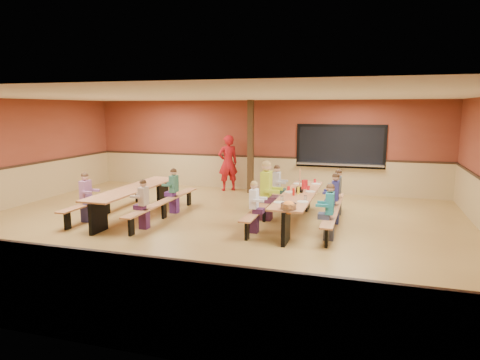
% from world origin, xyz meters
% --- Properties ---
extents(ground, '(12.00, 12.00, 0.00)m').
position_xyz_m(ground, '(0.00, 0.00, 0.00)').
color(ground, olive).
rests_on(ground, ground).
extents(room_envelope, '(12.04, 10.04, 3.02)m').
position_xyz_m(room_envelope, '(0.00, 0.00, 0.69)').
color(room_envelope, brown).
rests_on(room_envelope, ground).
extents(kitchen_pass_through, '(2.78, 0.28, 1.38)m').
position_xyz_m(kitchen_pass_through, '(2.60, 4.96, 1.49)').
color(kitchen_pass_through, black).
rests_on(kitchen_pass_through, ground).
extents(structural_post, '(0.18, 0.18, 3.00)m').
position_xyz_m(structural_post, '(-0.20, 4.40, 1.50)').
color(structural_post, '#322110').
rests_on(structural_post, ground).
extents(cafeteria_table_main, '(1.91, 3.70, 0.74)m').
position_xyz_m(cafeteria_table_main, '(1.93, 1.00, 0.53)').
color(cafeteria_table_main, '#B97549').
rests_on(cafeteria_table_main, ground).
extents(cafeteria_table_second, '(1.91, 3.70, 0.74)m').
position_xyz_m(cafeteria_table_second, '(-2.21, 0.55, 0.53)').
color(cafeteria_table_second, '#B97549').
rests_on(cafeteria_table_second, ground).
extents(seated_child_white_left, '(0.34, 0.28, 1.15)m').
position_xyz_m(seated_child_white_left, '(1.11, -0.01, 0.57)').
color(seated_child_white_left, white).
rests_on(seated_child_white_left, ground).
extents(seated_adult_yellow, '(0.48, 0.40, 1.45)m').
position_xyz_m(seated_adult_yellow, '(1.11, 1.15, 0.72)').
color(seated_adult_yellow, '#B4CF28').
rests_on(seated_adult_yellow, ground).
extents(seated_child_grey_left, '(0.36, 0.30, 1.20)m').
position_xyz_m(seated_child_grey_left, '(1.11, 2.38, 0.60)').
color(seated_child_grey_left, '#B5B5B5').
rests_on(seated_child_grey_left, ground).
extents(seated_child_teal_right, '(0.36, 0.29, 1.18)m').
position_xyz_m(seated_child_teal_right, '(2.76, -0.07, 0.59)').
color(seated_child_teal_right, teal).
rests_on(seated_child_teal_right, ground).
extents(seated_child_navy_right, '(0.37, 0.30, 1.20)m').
position_xyz_m(seated_child_navy_right, '(2.76, 1.31, 0.60)').
color(seated_child_navy_right, navy).
rests_on(seated_child_navy_right, ground).
extents(seated_child_char_right, '(0.35, 0.29, 1.17)m').
position_xyz_m(seated_child_char_right, '(2.76, 2.22, 0.58)').
color(seated_child_char_right, '#4B5356').
rests_on(seated_child_char_right, ground).
extents(seated_child_purple_sec, '(0.36, 0.30, 1.19)m').
position_xyz_m(seated_child_purple_sec, '(-3.03, -0.29, 0.60)').
color(seated_child_purple_sec, '#9C6292').
rests_on(seated_child_purple_sec, ground).
extents(seated_child_green_sec, '(0.35, 0.29, 1.17)m').
position_xyz_m(seated_child_green_sec, '(-1.38, 1.15, 0.58)').
color(seated_child_green_sec, '#336A55').
rests_on(seated_child_green_sec, ground).
extents(seated_child_tan_sec, '(0.33, 0.27, 1.13)m').
position_xyz_m(seated_child_tan_sec, '(-1.38, -0.43, 0.56)').
color(seated_child_tan_sec, '#BCA595').
rests_on(seated_child_tan_sec, ground).
extents(standing_woman, '(0.81, 0.77, 1.86)m').
position_xyz_m(standing_woman, '(-1.03, 4.55, 0.93)').
color(standing_woman, '#B1141A').
rests_on(standing_woman, ground).
extents(punch_pitcher, '(0.16, 0.16, 0.22)m').
position_xyz_m(punch_pitcher, '(1.97, 1.67, 0.85)').
color(punch_pitcher, red).
rests_on(punch_pitcher, cafeteria_table_main).
extents(chip_bowl, '(0.32, 0.32, 0.15)m').
position_xyz_m(chip_bowl, '(2.00, -0.65, 0.81)').
color(chip_bowl, orange).
rests_on(chip_bowl, cafeteria_table_main).
extents(napkin_dispenser, '(0.10, 0.14, 0.13)m').
position_xyz_m(napkin_dispenser, '(1.90, 1.17, 0.80)').
color(napkin_dispenser, black).
rests_on(napkin_dispenser, cafeteria_table_main).
extents(condiment_mustard, '(0.06, 0.06, 0.17)m').
position_xyz_m(condiment_mustard, '(1.93, 0.94, 0.82)').
color(condiment_mustard, yellow).
rests_on(condiment_mustard, cafeteria_table_main).
extents(condiment_ketchup, '(0.06, 0.06, 0.17)m').
position_xyz_m(condiment_ketchup, '(1.85, 0.75, 0.82)').
color(condiment_ketchup, '#B2140F').
rests_on(condiment_ketchup, cafeteria_table_main).
extents(table_paddle, '(0.16, 0.16, 0.56)m').
position_xyz_m(table_paddle, '(1.93, 1.18, 0.88)').
color(table_paddle, black).
rests_on(table_paddle, cafeteria_table_main).
extents(place_settings, '(0.65, 3.30, 0.11)m').
position_xyz_m(place_settings, '(1.93, 1.00, 0.80)').
color(place_settings, beige).
rests_on(place_settings, cafeteria_table_main).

